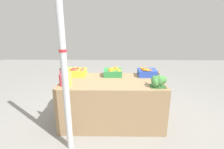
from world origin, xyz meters
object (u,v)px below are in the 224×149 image
sparrow_bird (159,73)px  carrot_crate (147,72)px  support_pole (64,61)px  juice_bottle_golden (69,78)px  apple_crate (77,72)px  orange_crate (113,72)px  juice_bottle_ruby (61,79)px  broccoli_pile (158,81)px

sparrow_bird → carrot_crate: bearing=23.4°
support_pole → juice_bottle_golden: 0.53m
juice_bottle_golden → sparrow_bird: juice_bottle_golden is taller
apple_crate → orange_crate: bearing=-0.5°
support_pole → juice_bottle_ruby: support_pole is taller
orange_crate → juice_bottle_ruby: bearing=-145.8°
carrot_crate → orange_crate: bearing=-179.5°
support_pole → broccoli_pile: size_ratio=10.02×
orange_crate → broccoli_pile: broccoli_pile is taller
orange_crate → carrot_crate: 0.59m
orange_crate → sparrow_bird: (0.66, -0.51, 0.14)m
broccoli_pile → juice_bottle_golden: size_ratio=0.87×
juice_bottle_ruby → juice_bottle_golden: size_ratio=0.96×
apple_crate → juice_bottle_ruby: 0.53m
juice_bottle_ruby → sparrow_bird: 1.41m
juice_bottle_ruby → juice_bottle_golden: juice_bottle_golden is taller
apple_crate → juice_bottle_golden: (-0.00, -0.52, 0.05)m
apple_crate → juice_bottle_golden: juice_bottle_golden is taller
carrot_crate → sparrow_bird: size_ratio=2.32×
apple_crate → broccoli_pile: 1.39m
orange_crate → broccoli_pile: (0.65, -0.53, 0.02)m
orange_crate → sparrow_bird: 0.84m
apple_crate → juice_bottle_golden: size_ratio=1.12×
support_pole → juice_bottle_golden: bearing=98.4°
broccoli_pile → juice_bottle_ruby: juice_bottle_ruby is taller
support_pole → sparrow_bird: bearing=17.9°
carrot_crate → juice_bottle_ruby: bearing=-159.1°
orange_crate → juice_bottle_golden: 0.82m
carrot_crate → juice_bottle_ruby: 1.44m
apple_crate → support_pole: bearing=-86.5°
support_pole → carrot_crate: (1.17, 0.91, -0.41)m
apple_crate → carrot_crate: size_ratio=1.00×
apple_crate → orange_crate: 0.63m
broccoli_pile → juice_bottle_golden: 1.29m
support_pole → sparrow_bird: 1.33m
sparrow_bird → broccoli_pile: bearing=179.1°
support_pole → carrot_crate: support_pole is taller
orange_crate → apple_crate: bearing=179.5°
orange_crate → carrot_crate: bearing=0.5°
support_pole → apple_crate: support_pole is taller
orange_crate → juice_bottle_golden: (-0.64, -0.51, 0.05)m
apple_crate → broccoli_pile: broccoli_pile is taller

